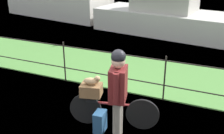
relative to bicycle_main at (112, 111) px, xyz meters
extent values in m
plane|color=#B2ADA3|center=(-0.65, -0.59, -0.33)|extent=(60.00, 60.00, 0.00)
cube|color=#569342|center=(-0.65, 2.58, -0.31)|extent=(27.00, 2.40, 0.03)
plane|color=#60849E|center=(-0.65, 9.28, -0.32)|extent=(30.00, 30.00, 0.00)
cylinder|color=#28231E|center=(-1.93, 1.38, 0.20)|extent=(0.04, 0.04, 1.05)
cylinder|color=#28231E|center=(0.64, 1.38, 0.20)|extent=(0.04, 0.04, 1.05)
cylinder|color=#28231E|center=(-0.65, 1.38, 0.04)|extent=(18.00, 0.03, 0.03)
cylinder|color=#28231E|center=(-0.65, 1.38, 0.62)|extent=(18.00, 0.03, 0.03)
cylinder|color=black|center=(0.54, 0.13, -0.02)|extent=(0.61, 0.19, 0.61)
cylinder|color=black|center=(-0.50, -0.12, -0.02)|extent=(0.61, 0.19, 0.61)
cylinder|color=#9E2D2D|center=(0.02, 0.01, 0.15)|extent=(0.83, 0.24, 0.04)
cube|color=black|center=(-0.38, -0.09, 0.19)|extent=(0.22, 0.13, 0.06)
cube|color=slate|center=(-0.38, -0.09, 0.28)|extent=(0.39, 0.24, 0.02)
cube|color=brown|center=(-0.38, -0.09, 0.40)|extent=(0.44, 0.37, 0.22)
ellipsoid|color=tan|center=(-0.38, -0.09, 0.57)|extent=(0.31, 0.20, 0.13)
sphere|color=tan|center=(-0.27, -0.06, 0.63)|extent=(0.11, 0.11, 0.11)
cylinder|color=gray|center=(0.25, -0.30, 0.08)|extent=(0.14, 0.14, 0.82)
cylinder|color=gray|center=(0.30, -0.49, 0.08)|extent=(0.14, 0.14, 0.82)
cube|color=maroon|center=(0.27, -0.40, 0.77)|extent=(0.35, 0.45, 0.56)
cylinder|color=maroon|center=(0.22, -0.18, 0.80)|extent=(0.10, 0.10, 0.50)
cylinder|color=maroon|center=(0.33, -0.61, 0.80)|extent=(0.10, 0.10, 0.50)
sphere|color=tan|center=(0.27, -0.40, 1.16)|extent=(0.22, 0.22, 0.22)
sphere|color=black|center=(0.27, -0.40, 1.24)|extent=(0.23, 0.23, 0.23)
cube|color=#28517A|center=(-0.14, -0.25, -0.13)|extent=(0.20, 0.29, 0.40)
cube|color=silver|center=(-0.84, 7.24, 0.14)|extent=(5.92, 2.99, 0.93)
cube|color=silver|center=(-6.90, 8.42, 0.30)|extent=(6.21, 3.02, 1.26)
camera|label=1|loc=(1.77, -4.04, 2.66)|focal=43.70mm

